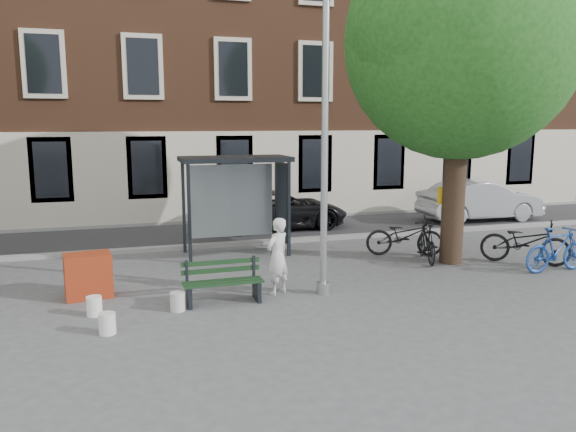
% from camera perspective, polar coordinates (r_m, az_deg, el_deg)
% --- Properties ---
extents(ground, '(90.00, 90.00, 0.00)m').
position_cam_1_polar(ground, '(11.77, 3.58, -7.86)').
color(ground, '#4C4C4F').
rests_on(ground, ground).
extents(road, '(40.00, 4.00, 0.01)m').
position_cam_1_polar(road, '(18.29, -4.13, -1.56)').
color(road, '#28282B').
rests_on(road, ground).
extents(curb_near, '(40.00, 0.25, 0.12)m').
position_cam_1_polar(curb_near, '(16.38, -2.56, -2.66)').
color(curb_near, gray).
rests_on(curb_near, ground).
extents(curb_far, '(40.00, 0.25, 0.12)m').
position_cam_1_polar(curb_far, '(20.21, -5.40, -0.36)').
color(curb_far, gray).
rests_on(curb_far, ground).
extents(building_row, '(30.00, 8.00, 14.00)m').
position_cam_1_polar(building_row, '(24.10, -7.68, 17.76)').
color(building_row, brown).
rests_on(building_row, ground).
extents(lamppost, '(0.28, 0.35, 6.11)m').
position_cam_1_polar(lamppost, '(11.26, 3.73, 5.79)').
color(lamppost, '#9EA0A3').
rests_on(lamppost, ground).
extents(tree_right, '(5.76, 5.60, 8.20)m').
position_cam_1_polar(tree_right, '(14.48, 17.54, 17.45)').
color(tree_right, black).
rests_on(tree_right, ground).
extents(bus_shelter, '(2.85, 1.45, 2.62)m').
position_cam_1_polar(bus_shelter, '(15.08, -4.01, 3.43)').
color(bus_shelter, '#1E2328').
rests_on(bus_shelter, ground).
extents(painter, '(0.69, 0.64, 1.59)m').
position_cam_1_polar(painter, '(11.55, -1.07, -4.08)').
color(painter, silver).
rests_on(painter, ground).
extents(bench, '(1.57, 0.53, 0.81)m').
position_cam_1_polar(bench, '(11.17, -6.65, -6.88)').
color(bench, '#1E2328').
rests_on(bench, ground).
extents(bike_a, '(2.15, 1.39, 1.07)m').
position_cam_1_polar(bike_a, '(15.20, 11.76, -1.99)').
color(bike_a, black).
rests_on(bike_a, ground).
extents(bike_b, '(1.81, 0.57, 1.08)m').
position_cam_1_polar(bike_b, '(14.72, 25.66, -3.09)').
color(bike_b, navy).
rests_on(bike_b, ground).
extents(bike_c, '(2.10, 1.93, 1.12)m').
position_cam_1_polar(bike_c, '(15.24, 22.95, -2.43)').
color(bike_c, black).
rests_on(bike_c, ground).
extents(bike_d, '(0.94, 1.74, 1.01)m').
position_cam_1_polar(bike_d, '(14.69, 13.92, -2.58)').
color(bike_d, black).
rests_on(bike_d, ground).
extents(car_dark, '(4.56, 2.15, 1.26)m').
position_cam_1_polar(car_dark, '(18.73, -0.84, 0.67)').
color(car_dark, black).
rests_on(car_dark, ground).
extents(car_silver, '(4.45, 1.61, 1.46)m').
position_cam_1_polar(car_silver, '(21.35, 18.93, 1.51)').
color(car_silver, '#9EA1A5').
rests_on(car_silver, ground).
extents(red_stand, '(0.97, 0.72, 0.90)m').
position_cam_1_polar(red_stand, '(12.09, -19.64, -5.72)').
color(red_stand, maroon).
rests_on(red_stand, ground).
extents(bucket_a, '(0.35, 0.35, 0.36)m').
position_cam_1_polar(bucket_a, '(10.04, -17.89, -10.35)').
color(bucket_a, white).
rests_on(bucket_a, ground).
extents(bucket_b, '(0.36, 0.36, 0.36)m').
position_cam_1_polar(bucket_b, '(11.02, -19.08, -8.63)').
color(bucket_b, white).
rests_on(bucket_b, ground).
extents(bucket_c, '(0.32, 0.32, 0.36)m').
position_cam_1_polar(bucket_c, '(10.87, -11.16, -8.52)').
color(bucket_c, silver).
rests_on(bucket_c, ground).
extents(notice_sign, '(0.33, 0.05, 1.92)m').
position_cam_1_polar(notice_sign, '(14.55, 15.42, 0.80)').
color(notice_sign, '#9EA0A3').
rests_on(notice_sign, ground).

